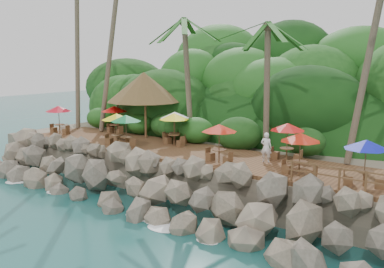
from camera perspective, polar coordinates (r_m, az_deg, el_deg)
The scene contains 11 objects.
ground at distance 22.76m, azimuth -9.22°, elevation -10.59°, with size 140.00×140.00×0.00m, color #19514F.
land_base at distance 35.06m, azimuth 9.82°, elevation -1.51°, with size 32.00×25.20×2.10m, color gray.
jungle_hill at distance 41.97m, azimuth 14.43°, elevation -1.25°, with size 44.80×28.00×15.40m, color #143811.
seawall at distance 23.75m, azimuth -5.82°, elevation -6.70°, with size 29.00×4.00×2.30m, color gray, non-canonical shape.
terrace at distance 26.47m, azimuth 0.00°, elevation -2.56°, with size 26.00×5.00×0.20m, color brown.
jungle_foliage at distance 34.42m, azimuth 9.01°, elevation -3.49°, with size 44.00×16.00×12.00m, color #143811, non-canonical shape.
foam_line at distance 22.95m, azimuth -8.68°, elevation -10.32°, with size 25.20×0.80×0.06m.
palapa at distance 32.75m, azimuth -6.31°, elevation 6.15°, with size 5.59×5.59×4.60m.
dining_clusters at distance 26.45m, azimuth -1.63°, elevation 1.51°, with size 24.16×5.06×2.11m.
railing at distance 19.60m, azimuth 21.85°, elevation -5.66°, with size 7.20×0.10×1.00m.
waiter at distance 24.00m, azimuth 9.71°, elevation -1.74°, with size 0.61×0.40×1.66m, color white.
Camera 1 is at (15.44, -14.71, 7.95)m, focal length 40.67 mm.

